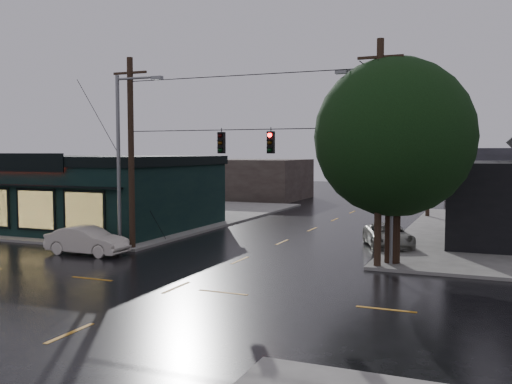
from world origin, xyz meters
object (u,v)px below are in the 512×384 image
at_px(utility_pole_nw, 133,250).
at_px(sedan_cream, 87,241).
at_px(corner_tree, 394,137).
at_px(utility_pole_ne, 377,269).
at_px(suv_silver, 388,236).

height_order(utility_pole_nw, sedan_cream, utility_pole_nw).
bearing_deg(utility_pole_nw, corner_tree, 4.10).
bearing_deg(utility_pole_ne, sedan_cream, -171.91).
bearing_deg(sedan_cream, corner_tree, -79.18).
relative_size(corner_tree, utility_pole_ne, 0.92).
distance_m(utility_pole_nw, utility_pole_ne, 13.00).
relative_size(utility_pole_nw, utility_pole_ne, 1.00).
height_order(corner_tree, utility_pole_ne, corner_tree).
xyz_separation_m(utility_pole_nw, suv_silver, (12.50, 5.94, 0.66)).
bearing_deg(suv_silver, utility_pole_nw, -174.80).
bearing_deg(suv_silver, corner_tree, -98.82).
bearing_deg(sedan_cream, utility_pole_nw, -33.94).
xyz_separation_m(utility_pole_nw, sedan_cream, (-1.34, -2.04, 0.72)).
distance_m(corner_tree, utility_pole_nw, 14.75).
relative_size(corner_tree, utility_pole_nw, 0.92).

